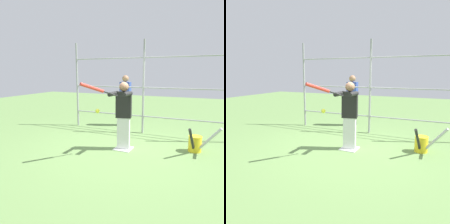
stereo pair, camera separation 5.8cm
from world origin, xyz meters
The scene contains 8 objects.
ground_plane centered at (0.00, 0.00, 0.00)m, with size 24.00×24.00×0.00m, color #608447.
home_plate centered at (0.00, 0.00, 0.01)m, with size 0.40×0.40×0.02m.
fence_backstop centered at (0.00, -1.60, 1.38)m, with size 4.69×0.06×2.76m.
batter centered at (0.00, 0.02, 0.87)m, with size 0.41×0.60×1.61m.
baseball_bat_swinging centered at (0.27, 0.88, 1.50)m, with size 0.49×0.78×0.33m.
softball_in_flight centered at (0.41, 0.53, 0.99)m, with size 0.10×0.10×0.10m.
bat_bucket centered at (-1.60, -0.50, 0.21)m, with size 0.70×0.73×0.69m.
bystander_behind_fence centered at (0.83, -2.27, 0.90)m, with size 0.36×0.22×1.73m.
Camera 2 is at (-1.87, 4.67, 1.83)m, focal length 35.00 mm.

